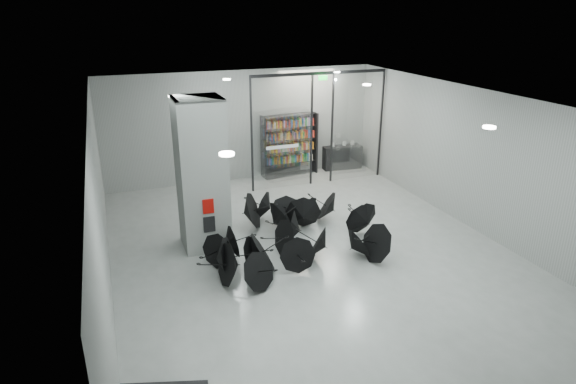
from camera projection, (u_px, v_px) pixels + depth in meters
name	position (u px, v px, depth m)	size (l,w,h in m)	color
room	(323.00, 154.00, 11.47)	(14.00, 14.02, 4.01)	slate
column	(202.00, 175.00, 12.69)	(1.20, 1.20, 4.00)	slate
fire_cabinet	(208.00, 206.00, 12.38)	(0.28, 0.04, 0.38)	#A50A07
info_panel	(209.00, 224.00, 12.56)	(0.30, 0.03, 0.42)	black
exit_sign	(323.00, 78.00, 16.56)	(0.30, 0.06, 0.15)	#0CE533
glass_partition	(319.00, 124.00, 17.31)	(5.06, 0.08, 4.00)	silver
bookshelf	(290.00, 145.00, 18.55)	(2.13, 0.43, 2.34)	black
shop_counter	(341.00, 157.00, 19.58)	(1.53, 0.61, 0.92)	black
umbrella_cluster	(289.00, 238.00, 13.03)	(5.41, 4.78, 1.33)	black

